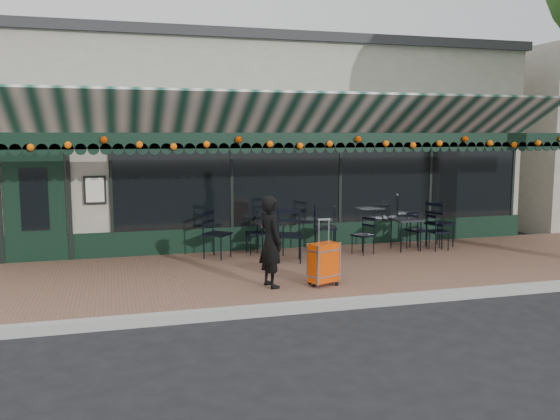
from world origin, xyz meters
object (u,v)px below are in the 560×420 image
object	(u,v)px
chair_solo	(217,234)
woman	(271,241)
suitcase	(324,263)
chair_a_right	(440,224)
chair_b_left	(257,234)
cafe_table_b	(270,227)
chair_a_left	(363,236)
chair_a_extra	(438,232)
chair_b_right	(325,228)
chair_b_front	(289,236)
cafe_table_a	(406,222)
chair_a_front	(418,231)

from	to	relation	value
chair_solo	woman	bearing A→B (deg)	-129.86
suitcase	chair_a_right	world-z (taller)	suitcase
chair_b_left	cafe_table_b	bearing A→B (deg)	55.69
suitcase	chair_a_left	world-z (taller)	suitcase
chair_a_extra	chair_b_right	bearing A→B (deg)	73.95
chair_solo	cafe_table_b	bearing A→B (deg)	-47.29
chair_b_front	chair_solo	size ratio (longest dim) A/B	1.07
cafe_table_a	cafe_table_b	world-z (taller)	cafe_table_a
chair_a_left	chair_b_front	size ratio (longest dim) A/B	0.76
cafe_table_b	chair_a_extra	size ratio (longest dim) A/B	0.82
chair_a_front	chair_b_right	bearing A→B (deg)	152.57
chair_b_front	chair_a_extra	bearing A→B (deg)	18.80
chair_a_extra	chair_b_right	world-z (taller)	chair_b_right
cafe_table_a	chair_b_front	world-z (taller)	chair_b_front
cafe_table_a	chair_a_front	distance (m)	0.35
chair_b_right	chair_solo	bearing A→B (deg)	108.31
woman	chair_a_right	size ratio (longest dim) A/B	1.47
woman	chair_solo	size ratio (longest dim) A/B	1.57
chair_a_left	chair_b_left	world-z (taller)	chair_b_left
cafe_table_b	chair_a_right	world-z (taller)	chair_a_right
chair_b_front	chair_a_front	bearing A→B (deg)	22.68
cafe_table_b	chair_a_right	xyz separation A→B (m)	(3.75, -0.20, -0.07)
chair_a_extra	chair_b_left	bearing A→B (deg)	76.15
suitcase	chair_a_extra	world-z (taller)	suitcase
woman	cafe_table_b	world-z (taller)	woman
chair_solo	chair_a_right	bearing A→B (deg)	-51.83
cafe_table_b	chair_b_left	world-z (taller)	chair_b_left
chair_a_front	chair_b_front	bearing A→B (deg)	170.33
suitcase	chair_b_left	distance (m)	2.83
cafe_table_a	chair_a_left	distance (m)	1.07
chair_b_left	suitcase	bearing A→B (deg)	8.08
chair_a_right	chair_a_extra	distance (m)	0.41
chair_b_front	chair_a_left	bearing A→B (deg)	24.35
chair_b_right	chair_b_front	distance (m)	1.26
chair_b_right	chair_solo	size ratio (longest dim) A/B	1.04
chair_a_right	chair_b_right	xyz separation A→B (m)	(-2.57, 0.20, -0.01)
suitcase	chair_b_front	xyz separation A→B (m)	(-0.01, 1.87, 0.14)
cafe_table_a	chair_b_right	size ratio (longest dim) A/B	0.68
chair_a_extra	chair_b_right	xyz separation A→B (m)	(-2.33, 0.51, 0.10)
chair_a_right	chair_solo	size ratio (longest dim) A/B	1.07
chair_b_front	chair_solo	bearing A→B (deg)	165.26
chair_a_extra	chair_b_right	size ratio (longest dim) A/B	0.79
woman	chair_a_front	xyz separation A→B (m)	(3.80, 2.15, -0.34)
woman	chair_b_left	xyz separation A→B (m)	(0.41, 2.65, -0.32)
cafe_table_b	chair_a_extra	bearing A→B (deg)	-8.33
woman	cafe_table_b	size ratio (longest dim) A/B	2.32
cafe_table_a	cafe_table_b	xyz separation A→B (m)	(-2.86, 0.34, -0.03)
woman	chair_b_right	distance (m)	3.10
chair_a_left	chair_a_extra	distance (m)	1.69
suitcase	chair_b_right	world-z (taller)	suitcase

